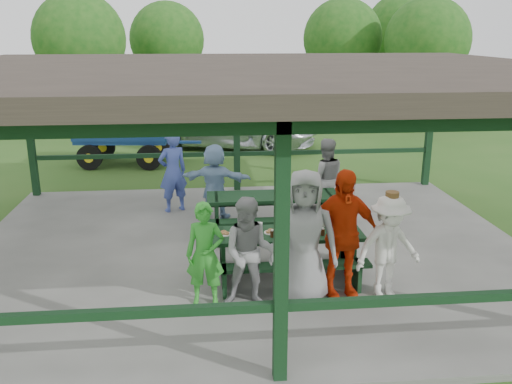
{
  "coord_description": "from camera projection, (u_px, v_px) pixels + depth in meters",
  "views": [
    {
      "loc": [
        -0.77,
        -9.03,
        3.88
      ],
      "look_at": [
        0.07,
        -0.3,
        1.25
      ],
      "focal_mm": 38.0,
      "sensor_mm": 36.0,
      "label": 1
    }
  ],
  "objects": [
    {
      "name": "table_setting",
      "position": [
        290.0,
        229.0,
        8.48
      ],
      "size": [
        2.21,
        0.45,
        0.1
      ],
      "color": "white",
      "rests_on": "picnic_table_near"
    },
    {
      "name": "concrete_slab",
      "position": [
        250.0,
        251.0,
        9.78
      ],
      "size": [
        10.0,
        8.0,
        0.1
      ],
      "primitive_type": "cube",
      "color": "#60605B",
      "rests_on": "ground"
    },
    {
      "name": "tree_far_left",
      "position": [
        80.0,
        39.0,
        19.88
      ],
      "size": [
        3.36,
        3.36,
        5.26
      ],
      "color": "#372016",
      "rests_on": "ground"
    },
    {
      "name": "contestant_green",
      "position": [
        205.0,
        254.0,
        7.6
      ],
      "size": [
        0.59,
        0.43,
        1.51
      ],
      "primitive_type": "imported",
      "rotation": [
        0.0,
        0.0,
        -0.12
      ],
      "color": "green",
      "rests_on": "concrete_slab"
    },
    {
      "name": "spectator_lblue",
      "position": [
        215.0,
        181.0,
        11.16
      ],
      "size": [
        1.53,
        0.8,
        1.58
      ],
      "primitive_type": "imported",
      "rotation": [
        0.0,
        0.0,
        2.9
      ],
      "color": "#85A8CE",
      "rests_on": "concrete_slab"
    },
    {
      "name": "ground",
      "position": [
        251.0,
        253.0,
        9.8
      ],
      "size": [
        90.0,
        90.0,
        0.0
      ],
      "primitive_type": "plane",
      "color": "#2A531A",
      "rests_on": "ground"
    },
    {
      "name": "contestant_grey_left",
      "position": [
        250.0,
        253.0,
        7.53
      ],
      "size": [
        0.85,
        0.7,
        1.61
      ],
      "primitive_type": "imported",
      "rotation": [
        0.0,
        0.0,
        -0.13
      ],
      "color": "gray",
      "rests_on": "concrete_slab"
    },
    {
      "name": "contestant_red",
      "position": [
        342.0,
        235.0,
        7.73
      ],
      "size": [
        1.19,
        0.61,
        1.94
      ],
      "primitive_type": "imported",
      "rotation": [
        0.0,
        0.0,
        0.13
      ],
      "color": "red",
      "rests_on": "concrete_slab"
    },
    {
      "name": "tree_left",
      "position": [
        167.0,
        40.0,
        23.88
      ],
      "size": [
        3.28,
        3.28,
        5.12
      ],
      "color": "#372016",
      "rests_on": "ground"
    },
    {
      "name": "spectator_grey",
      "position": [
        325.0,
        179.0,
        11.16
      ],
      "size": [
        0.84,
        0.67,
        1.68
      ],
      "primitive_type": "imported",
      "rotation": [
        0.0,
        0.0,
        3.1
      ],
      "color": "gray",
      "rests_on": "concrete_slab"
    },
    {
      "name": "tree_mid",
      "position": [
        342.0,
        39.0,
        23.05
      ],
      "size": [
        3.33,
        3.33,
        5.21
      ],
      "color": "#372016",
      "rests_on": "ground"
    },
    {
      "name": "tree_right",
      "position": [
        427.0,
        41.0,
        21.0
      ],
      "size": [
        3.29,
        3.29,
        5.15
      ],
      "color": "#372016",
      "rests_on": "ground"
    },
    {
      "name": "tree_far_right",
      "position": [
        402.0,
        31.0,
        26.54
      ],
      "size": [
        3.62,
        3.62,
        5.66
      ],
      "color": "#372016",
      "rests_on": "ground"
    },
    {
      "name": "farm_trailer",
      "position": [
        125.0,
        143.0,
        16.17
      ],
      "size": [
        3.71,
        1.85,
        1.29
      ],
      "rotation": [
        0.0,
        0.0,
        -0.1
      ],
      "color": "navy",
      "rests_on": "ground"
    },
    {
      "name": "contestant_grey_mid",
      "position": [
        304.0,
        238.0,
        7.58
      ],
      "size": [
        1.07,
        0.8,
        1.97
      ],
      "primitive_type": "imported",
      "rotation": [
        0.0,
        0.0,
        -0.2
      ],
      "color": "gray",
      "rests_on": "concrete_slab"
    },
    {
      "name": "pavilion_structure",
      "position": [
        250.0,
        75.0,
        8.89
      ],
      "size": [
        10.6,
        8.6,
        3.24
      ],
      "color": "black",
      "rests_on": "concrete_slab"
    },
    {
      "name": "pickup_truck",
      "position": [
        235.0,
        124.0,
        18.61
      ],
      "size": [
        6.24,
        4.18,
        1.59
      ],
      "primitive_type": "imported",
      "rotation": [
        0.0,
        0.0,
        1.28
      ],
      "color": "silver",
      "rests_on": "ground"
    },
    {
      "name": "spectator_blue",
      "position": [
        173.0,
        172.0,
        11.56
      ],
      "size": [
        0.76,
        0.65,
        1.75
      ],
      "primitive_type": "imported",
      "rotation": [
        0.0,
        0.0,
        3.57
      ],
      "color": "#4153A9",
      "rests_on": "concrete_slab"
    },
    {
      "name": "picnic_table_far",
      "position": [
        273.0,
        209.0,
        10.44
      ],
      "size": [
        2.54,
        1.39,
        0.75
      ],
      "color": "black",
      "rests_on": "concrete_slab"
    },
    {
      "name": "contestant_white_fedora",
      "position": [
        388.0,
        247.0,
        7.78
      ],
      "size": [
        1.1,
        0.76,
        1.62
      ],
      "rotation": [
        0.0,
        0.0,
        0.19
      ],
      "color": "silver",
      "rests_on": "concrete_slab"
    },
    {
      "name": "picnic_table_near",
      "position": [
        286.0,
        249.0,
        8.53
      ],
      "size": [
        2.37,
        1.39,
        0.75
      ],
      "color": "black",
      "rests_on": "concrete_slab"
    }
  ]
}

